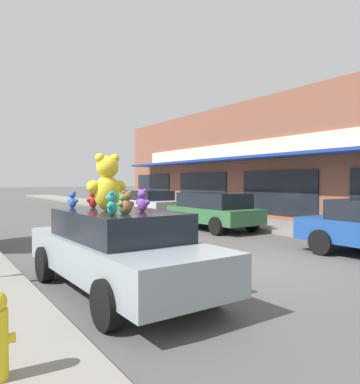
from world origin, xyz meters
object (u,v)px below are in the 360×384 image
at_px(teddy_bear_giant, 107,183).
at_px(teddy_bear_purple, 142,201).
at_px(teddy_bear_red, 93,199).
at_px(teddy_bear_blue, 72,200).
at_px(teddy_bear_teal, 112,204).
at_px(teddy_bear_green, 123,203).
at_px(teddy_bear_brown, 127,203).
at_px(parked_car_far_right, 149,204).
at_px(parked_car_far_center, 213,209).
at_px(plush_art_car, 118,248).

height_order(teddy_bear_giant, teddy_bear_purple, teddy_bear_giant).
distance_m(teddy_bear_giant, teddy_bear_red, 0.81).
bearing_deg(teddy_bear_blue, teddy_bear_teal, 144.20).
height_order(teddy_bear_green, teddy_bear_brown, teddy_bear_brown).
bearing_deg(teddy_bear_teal, teddy_bear_purple, 156.55).
bearing_deg(teddy_bear_giant, teddy_bear_green, 86.48).
bearing_deg(parked_car_far_right, parked_car_far_center, -90.00).
xyz_separation_m(teddy_bear_red, teddy_bear_green, (-0.05, -1.43, -0.02)).
relative_size(teddy_bear_purple, teddy_bear_brown, 1.05).
bearing_deg(teddy_bear_green, plush_art_car, -59.74).
bearing_deg(teddy_bear_purple, teddy_bear_brown, 98.09).
xyz_separation_m(teddy_bear_red, parked_car_far_right, (6.68, 9.90, -0.79)).
bearing_deg(plush_art_car, teddy_bear_giant, 128.85).
distance_m(teddy_bear_green, teddy_bear_teal, 0.42).
bearing_deg(teddy_bear_teal, parked_car_far_center, 170.15).
distance_m(teddy_bear_teal, parked_car_far_center, 9.54).
relative_size(teddy_bear_teal, parked_car_far_right, 0.08).
relative_size(teddy_bear_red, parked_car_far_center, 0.09).
height_order(teddy_bear_blue, parked_car_far_right, teddy_bear_blue).
bearing_deg(teddy_bear_brown, teddy_bear_giant, -92.55).
bearing_deg(teddy_bear_teal, plush_art_car, -171.62).
relative_size(teddy_bear_red, teddy_bear_blue, 1.10).
bearing_deg(teddy_bear_brown, teddy_bear_blue, -81.81).
xyz_separation_m(plush_art_car, teddy_bear_green, (-0.14, -0.53, 0.80)).
xyz_separation_m(plush_art_car, teddy_bear_blue, (-0.42, 1.12, 0.80)).
height_order(parked_car_far_center, parked_car_far_right, parked_car_far_center).
xyz_separation_m(plush_art_car, teddy_bear_red, (-0.10, 0.90, 0.82)).
xyz_separation_m(teddy_bear_blue, teddy_bear_green, (0.28, -1.64, 0.00)).
bearing_deg(plush_art_car, teddy_bear_teal, -120.81).
bearing_deg(parked_car_far_right, teddy_bear_red, -124.03).
bearing_deg(teddy_bear_teal, teddy_bear_blue, -143.07).
bearing_deg(teddy_bear_giant, teddy_bear_purple, 121.37).
xyz_separation_m(teddy_bear_red, parked_car_far_center, (6.68, 4.68, -0.77)).
bearing_deg(teddy_bear_brown, parked_car_far_right, -120.54).
xyz_separation_m(teddy_bear_blue, parked_car_far_right, (7.01, 9.69, -0.78)).
relative_size(teddy_bear_blue, parked_car_far_right, 0.07).
relative_size(parked_car_far_center, parked_car_far_right, 0.90).
distance_m(teddy_bear_brown, parked_car_far_center, 9.24).
bearing_deg(plush_art_car, teddy_bear_brown, -104.46).
relative_size(teddy_bear_blue, parked_car_far_center, 0.08).
xyz_separation_m(teddy_bear_green, teddy_bear_brown, (-0.02, -0.16, 0.02)).
bearing_deg(teddy_bear_red, teddy_bear_giant, 80.58).
relative_size(teddy_bear_green, parked_car_far_center, 0.08).
bearing_deg(teddy_bear_purple, teddy_bear_green, 80.08).
height_order(teddy_bear_blue, teddy_bear_teal, teddy_bear_teal).
relative_size(teddy_bear_red, parked_car_far_right, 0.08).
relative_size(plush_art_car, parked_car_far_center, 1.15).
distance_m(teddy_bear_red, teddy_bear_green, 1.43).
xyz_separation_m(teddy_bear_blue, teddy_bear_teal, (-0.03, -1.93, 0.02)).
xyz_separation_m(teddy_bear_red, teddy_bear_brown, (-0.06, -1.59, 0.00)).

